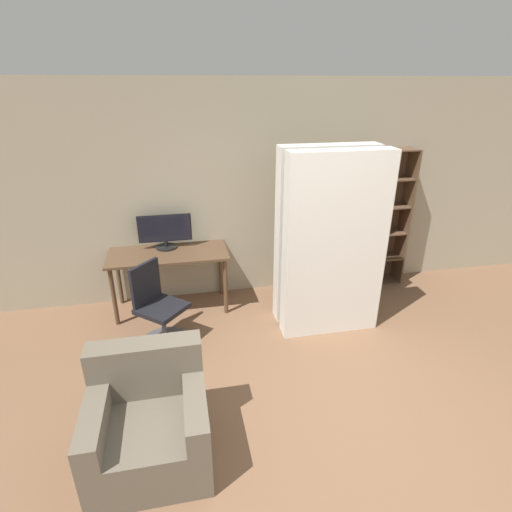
# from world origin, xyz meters

# --- Properties ---
(ground_plane) EXTENTS (16.00, 16.00, 0.00)m
(ground_plane) POSITION_xyz_m (0.00, 0.00, 0.00)
(ground_plane) COLOR brown
(wall_back) EXTENTS (8.00, 0.06, 2.70)m
(wall_back) POSITION_xyz_m (0.00, 2.86, 1.35)
(wall_back) COLOR tan
(wall_back) RESTS_ON ground
(desk) EXTENTS (1.41, 0.63, 0.76)m
(desk) POSITION_xyz_m (-1.32, 2.51, 0.66)
(desk) COLOR brown
(desk) RESTS_ON ground
(monitor) EXTENTS (0.64, 0.26, 0.42)m
(monitor) POSITION_xyz_m (-1.34, 2.68, 0.98)
(monitor) COLOR black
(monitor) RESTS_ON desk
(office_chair) EXTENTS (0.62, 0.62, 0.91)m
(office_chair) POSITION_xyz_m (-1.46, 1.81, 0.36)
(office_chair) COLOR #4C4C51
(office_chair) RESTS_ON ground
(bookshelf) EXTENTS (0.63, 0.30, 1.86)m
(bookshelf) POSITION_xyz_m (1.47, 2.70, 0.90)
(bookshelf) COLOR brown
(bookshelf) RESTS_ON ground
(mattress_near) EXTENTS (1.10, 0.25, 2.04)m
(mattress_near) POSITION_xyz_m (0.44, 1.69, 1.02)
(mattress_near) COLOR silver
(mattress_near) RESTS_ON ground
(mattress_far) EXTENTS (1.10, 0.25, 2.04)m
(mattress_far) POSITION_xyz_m (0.44, 2.02, 1.02)
(mattress_far) COLOR silver
(mattress_far) RESTS_ON ground
(armchair) EXTENTS (0.85, 0.80, 0.85)m
(armchair) POSITION_xyz_m (-1.50, 0.34, 0.32)
(armchair) COLOR #665B4C
(armchair) RESTS_ON ground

